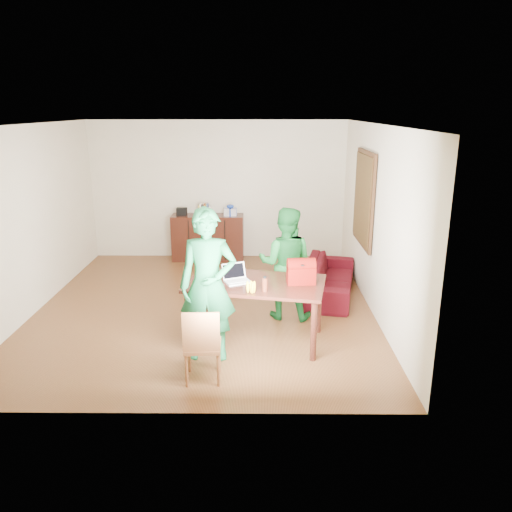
{
  "coord_description": "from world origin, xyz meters",
  "views": [
    {
      "loc": [
        0.83,
        -7.05,
        2.92
      ],
      "look_at": [
        0.78,
        -0.91,
        1.09
      ],
      "focal_mm": 35.0,
      "sensor_mm": 36.0,
      "label": 1
    }
  ],
  "objects_px": {
    "chair": "(203,359)",
    "bottle": "(265,284)",
    "person_near": "(208,285)",
    "laptop": "(238,279)",
    "person_far": "(285,263)",
    "table": "(256,290)",
    "sofa": "(329,278)",
    "red_bag": "(301,273)"
  },
  "relations": [
    {
      "from": "person_near",
      "to": "laptop",
      "type": "height_order",
      "value": "person_near"
    },
    {
      "from": "table",
      "to": "bottle",
      "type": "xyz_separation_m",
      "value": [
        0.11,
        -0.33,
        0.2
      ]
    },
    {
      "from": "table",
      "to": "sofa",
      "type": "distance_m",
      "value": 2.1
    },
    {
      "from": "chair",
      "to": "person_near",
      "type": "xyz_separation_m",
      "value": [
        0.02,
        0.54,
        0.67
      ]
    },
    {
      "from": "chair",
      "to": "laptop",
      "type": "relative_size",
      "value": 2.38
    },
    {
      "from": "chair",
      "to": "sofa",
      "type": "height_order",
      "value": "chair"
    },
    {
      "from": "chair",
      "to": "bottle",
      "type": "bearing_deg",
      "value": 41.5
    },
    {
      "from": "person_near",
      "to": "red_bag",
      "type": "relative_size",
      "value": 5.31
    },
    {
      "from": "chair",
      "to": "laptop",
      "type": "distance_m",
      "value": 1.2
    },
    {
      "from": "chair",
      "to": "bottle",
      "type": "relative_size",
      "value": 4.65
    },
    {
      "from": "person_far",
      "to": "red_bag",
      "type": "distance_m",
      "value": 0.84
    },
    {
      "from": "chair",
      "to": "laptop",
      "type": "bearing_deg",
      "value": 67.66
    },
    {
      "from": "person_near",
      "to": "red_bag",
      "type": "distance_m",
      "value": 1.2
    },
    {
      "from": "person_near",
      "to": "laptop",
      "type": "relative_size",
      "value": 5.01
    },
    {
      "from": "table",
      "to": "person_near",
      "type": "height_order",
      "value": "person_near"
    },
    {
      "from": "bottle",
      "to": "red_bag",
      "type": "relative_size",
      "value": 0.54
    },
    {
      "from": "laptop",
      "to": "red_bag",
      "type": "bearing_deg",
      "value": -24.87
    },
    {
      "from": "laptop",
      "to": "bottle",
      "type": "height_order",
      "value": "laptop"
    },
    {
      "from": "laptop",
      "to": "red_bag",
      "type": "relative_size",
      "value": 1.06
    },
    {
      "from": "person_far",
      "to": "laptop",
      "type": "xyz_separation_m",
      "value": [
        -0.64,
        -0.8,
        0.04
      ]
    },
    {
      "from": "table",
      "to": "chair",
      "type": "relative_size",
      "value": 2.13
    },
    {
      "from": "table",
      "to": "chair",
      "type": "height_order",
      "value": "chair"
    },
    {
      "from": "person_far",
      "to": "laptop",
      "type": "distance_m",
      "value": 1.02
    },
    {
      "from": "bottle",
      "to": "red_bag",
      "type": "xyz_separation_m",
      "value": [
        0.46,
        0.29,
        0.03
      ]
    },
    {
      "from": "table",
      "to": "person_near",
      "type": "relative_size",
      "value": 1.01
    },
    {
      "from": "chair",
      "to": "person_far",
      "type": "bearing_deg",
      "value": 58.15
    },
    {
      "from": "table",
      "to": "bottle",
      "type": "distance_m",
      "value": 0.4
    },
    {
      "from": "person_far",
      "to": "bottle",
      "type": "xyz_separation_m",
      "value": [
        -0.3,
        -1.11,
        0.09
      ]
    },
    {
      "from": "table",
      "to": "laptop",
      "type": "relative_size",
      "value": 5.06
    },
    {
      "from": "chair",
      "to": "person_far",
      "type": "distance_m",
      "value": 2.11
    },
    {
      "from": "laptop",
      "to": "sofa",
      "type": "bearing_deg",
      "value": 27.09
    },
    {
      "from": "laptop",
      "to": "sofa",
      "type": "xyz_separation_m",
      "value": [
        1.4,
        1.71,
        -0.57
      ]
    },
    {
      "from": "laptop",
      "to": "red_bag",
      "type": "height_order",
      "value": "red_bag"
    },
    {
      "from": "table",
      "to": "person_far",
      "type": "height_order",
      "value": "person_far"
    },
    {
      "from": "laptop",
      "to": "sofa",
      "type": "relative_size",
      "value": 0.2
    },
    {
      "from": "chair",
      "to": "laptop",
      "type": "xyz_separation_m",
      "value": [
        0.35,
        0.98,
        0.59
      ]
    },
    {
      "from": "red_bag",
      "to": "bottle",
      "type": "bearing_deg",
      "value": -151.72
    },
    {
      "from": "table",
      "to": "red_bag",
      "type": "xyz_separation_m",
      "value": [
        0.57,
        -0.03,
        0.23
      ]
    },
    {
      "from": "red_bag",
      "to": "person_near",
      "type": "bearing_deg",
      "value": -164.09
    },
    {
      "from": "chair",
      "to": "bottle",
      "type": "distance_m",
      "value": 1.15
    },
    {
      "from": "person_far",
      "to": "bottle",
      "type": "distance_m",
      "value": 1.15
    },
    {
      "from": "table",
      "to": "laptop",
      "type": "height_order",
      "value": "laptop"
    }
  ]
}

